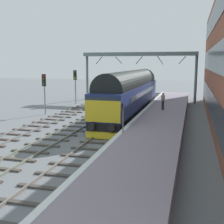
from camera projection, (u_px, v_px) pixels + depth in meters
name	position (u px, v px, depth m)	size (l,w,h in m)	color
ground_plane	(117.00, 127.00, 24.87)	(140.00, 140.00, 0.00)	slate
track_main	(117.00, 127.00, 24.86)	(2.50, 60.00, 0.15)	slate
track_adjacent_west	(80.00, 125.00, 25.75)	(2.50, 60.00, 0.15)	gray
track_adjacent_far_west	(45.00, 123.00, 26.64)	(2.50, 60.00, 0.15)	slate
station_platform	(159.00, 124.00, 23.85)	(4.00, 44.00, 1.01)	gray
diesel_locomotive	(131.00, 92.00, 29.96)	(2.74, 19.96, 4.68)	black
signal_post_near	(44.00, 88.00, 30.80)	(0.44, 0.22, 4.29)	gray
signal_post_mid	(75.00, 82.00, 38.84)	(0.44, 0.22, 4.50)	gray
platform_number_sign	(123.00, 113.00, 18.50)	(0.10, 0.44, 1.91)	slate
waiting_passenger	(163.00, 99.00, 27.90)	(0.46, 0.46, 1.64)	#2B3740
overhead_footbridge	(139.00, 56.00, 41.11)	(16.08, 2.00, 6.93)	slate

